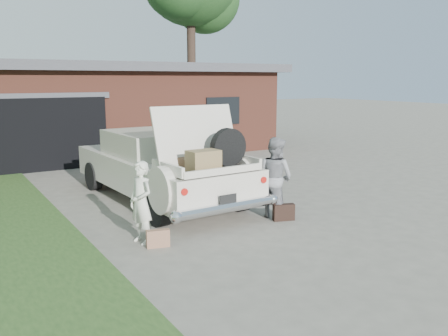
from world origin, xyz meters
TOP-DOWN VIEW (x-y plane):
  - ground at (0.00, 0.00)m, footprint 90.00×90.00m
  - house at (0.98, 11.47)m, footprint 12.80×7.80m
  - sedan at (-0.25, 2.93)m, footprint 2.38×5.58m
  - woman_left at (-1.73, 0.45)m, footprint 0.45×0.58m
  - woman_right at (1.14, 0.51)m, footprint 0.81×0.93m
  - suitcase_left at (-1.59, 0.10)m, footprint 0.40×0.21m
  - suitcase_right at (1.13, 0.19)m, footprint 0.45×0.26m

SIDE VIEW (x-z plane):
  - ground at x=0.00m, z-range 0.00..0.00m
  - suitcase_left at x=-1.59m, z-range 0.00..0.30m
  - suitcase_right at x=1.13m, z-range 0.00..0.33m
  - woman_left at x=-1.73m, z-range 0.00..1.41m
  - sedan at x=-0.25m, z-range -0.31..1.93m
  - woman_right at x=1.14m, z-range 0.00..1.62m
  - house at x=0.98m, z-range 0.02..3.32m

